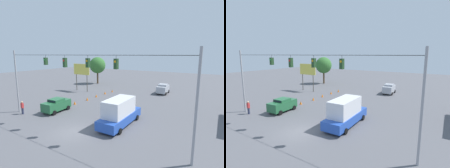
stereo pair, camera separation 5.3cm
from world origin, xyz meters
TOP-DOWN VIEW (x-y plane):
  - ground_plane at (0.00, 0.00)m, footprint 140.00×140.00m
  - overhead_signal_span at (-0.02, -0.62)m, footprint 23.03×0.38m
  - sedan_green_parked_shoulder at (7.01, -3.63)m, footprint 2.28×4.22m
  - sedan_silver_oncoming_deep at (-2.44, -23.54)m, footprint 2.25×4.27m
  - box_truck_blue_crossing_near at (-3.12, -4.24)m, footprint 2.71×7.15m
  - traffic_cone_nearest at (7.24, -4.82)m, footprint 0.36×0.36m
  - traffic_cone_second at (7.35, -7.58)m, footprint 0.36×0.36m
  - traffic_cone_third at (7.30, -10.66)m, footprint 0.36×0.36m
  - traffic_cone_fourth at (7.41, -13.43)m, footprint 0.36×0.36m
  - traffic_cone_fifth at (7.49, -16.49)m, footprint 0.36×0.36m
  - traffic_cone_farthest at (7.31, -18.99)m, footprint 0.36×0.36m
  - roadside_billboard at (13.77, -16.43)m, footprint 4.46×0.16m
  - pedestrian at (10.05, -0.32)m, footprint 0.40×0.28m
  - tree_horizon_left at (16.96, -26.51)m, footprint 4.49×4.49m

SIDE VIEW (x-z plane):
  - ground_plane at x=0.00m, z-range 0.00..0.00m
  - traffic_cone_nearest at x=7.24m, z-range 0.00..0.56m
  - traffic_cone_second at x=7.35m, z-range 0.00..0.56m
  - traffic_cone_third at x=7.30m, z-range 0.00..0.56m
  - traffic_cone_fourth at x=7.41m, z-range 0.00..0.56m
  - traffic_cone_fifth at x=7.49m, z-range 0.00..0.56m
  - traffic_cone_farthest at x=7.31m, z-range 0.00..0.56m
  - pedestrian at x=10.05m, z-range 0.02..1.85m
  - sedan_green_parked_shoulder at x=7.01m, z-range 0.04..1.93m
  - sedan_silver_oncoming_deep at x=-2.44m, z-range 0.04..2.05m
  - box_truck_blue_crossing_near at x=-3.12m, z-range -0.03..3.14m
  - roadside_billboard at x=13.77m, z-range 1.45..7.52m
  - tree_horizon_left at x=16.96m, z-range 1.43..8.83m
  - overhead_signal_span at x=-0.02m, z-range 1.21..9.89m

